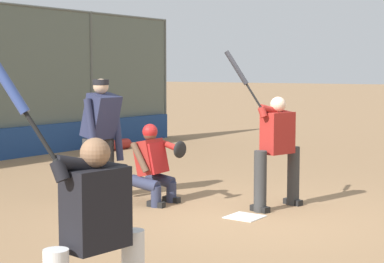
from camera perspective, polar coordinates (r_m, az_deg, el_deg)
ground_plane at (r=8.45m, az=4.71°, el=-7.60°), size 160.00×160.00×0.00m
home_plate_marker at (r=8.45m, az=4.71°, el=-7.56°), size 0.43×0.43×0.01m
batter_at_plate at (r=8.90m, az=7.52°, el=-1.44°), size 0.89×0.83×2.18m
catcher_behind_plate at (r=9.19m, az=-3.33°, el=-2.77°), size 0.61×0.72×1.15m
umpire_home at (r=9.60m, az=-8.11°, el=-0.24°), size 0.73×0.45×1.78m
batter_on_deck at (r=4.35m, az=-8.67°, el=-9.32°), size 0.93×0.72×2.08m
spare_bat_by_padding at (r=11.82m, az=-10.24°, el=-3.75°), size 0.73×0.49×0.07m
fielding_glove_on_dirt at (r=10.77m, az=-6.08°, el=-4.48°), size 0.31×0.23×0.11m
equipment_bag_dugout_side at (r=15.46m, az=-6.86°, el=-1.20°), size 1.09×0.25×0.25m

